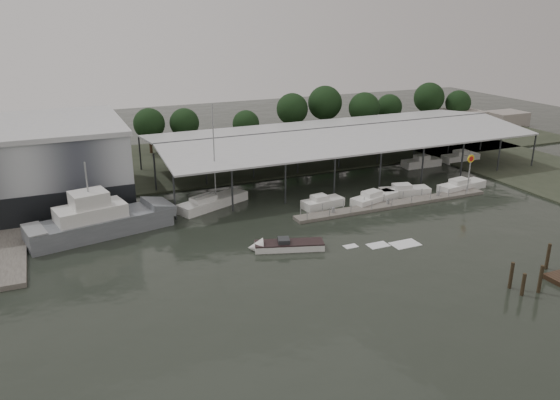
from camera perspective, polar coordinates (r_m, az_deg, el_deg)
name	(u,v)px	position (r m, az deg, el deg)	size (l,w,h in m)	color
ground	(329,255)	(56.67, 5.13, -5.79)	(200.00, 200.00, 0.00)	black
land_strip_far	(210,159)	(93.48, -7.30, 4.29)	(140.00, 30.00, 0.30)	#373C2D
storage_warehouse	(25,164)	(77.10, -25.09, 3.41)	(24.50, 20.50, 10.50)	#ABB1B6
covered_boat_shed	(340,131)	(86.01, 6.29, 7.16)	(58.24, 24.00, 6.96)	silver
trawler_dock	(11,250)	(63.57, -26.29, -4.72)	(3.00, 18.00, 0.50)	slate
floating_dock	(394,204)	(71.97, 11.83, -0.43)	(28.00, 2.00, 1.40)	slate
shell_fuel_sign	(470,166)	(78.26, 19.24, 3.34)	(1.10, 0.18, 5.55)	#939698
distant_commercial_buildings	(472,120)	(124.86, 19.43, 7.93)	(22.00, 8.00, 4.00)	gray
grey_trawler	(101,221)	(64.36, -18.18, -2.07)	(16.84, 7.61, 8.84)	slate
white_sailboat	(212,202)	(70.39, -7.12, -0.22)	(10.14, 6.34, 13.42)	white
speedboat_underway	(283,246)	(57.66, 0.31, -4.82)	(18.43, 7.41, 2.00)	white
moored_cruiser_0	(322,202)	(70.04, 4.44, -0.26)	(5.71, 2.86, 1.70)	white
moored_cruiser_1	(374,198)	(72.50, 9.81, 0.19)	(7.34, 3.93, 1.70)	white
moored_cruiser_2	(404,191)	(76.22, 12.85, 0.93)	(7.13, 3.58, 1.70)	white
moored_cruiser_3	(461,186)	(80.75, 18.42, 1.44)	(7.80, 3.16, 1.70)	white
mooring_pilings	(551,284)	(54.18, 26.42, -7.89)	(6.62, 9.33, 3.75)	#382D1C
horizon_tree_line	(332,108)	(108.36, 5.48, 9.52)	(70.15, 11.05, 10.05)	#302215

